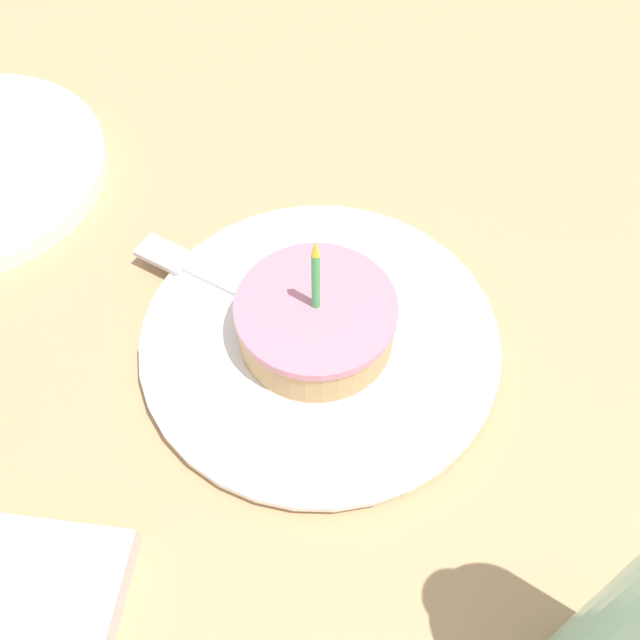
{
  "coord_description": "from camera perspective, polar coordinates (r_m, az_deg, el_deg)",
  "views": [
    {
      "loc": [
        -0.32,
        -0.02,
        0.48
      ],
      "look_at": [
        -0.01,
        0.02,
        0.03
      ],
      "focal_mm": 42.0,
      "sensor_mm": 36.0,
      "label": 1
    }
  ],
  "objects": [
    {
      "name": "plate",
      "position": [
        0.57,
        0.0,
        -1.53
      ],
      "size": [
        0.27,
        0.27,
        0.01
      ],
      "color": "white",
      "rests_on": "ground_plane"
    },
    {
      "name": "cake_slice",
      "position": [
        0.54,
        -0.3,
        -0.05
      ],
      "size": [
        0.12,
        0.12,
        0.11
      ],
      "color": "tan",
      "rests_on": "plate"
    },
    {
      "name": "fork",
      "position": [
        0.59,
        -7.83,
        3.07
      ],
      "size": [
        0.08,
        0.17,
        0.0
      ],
      "color": "silver",
      "rests_on": "plate"
    },
    {
      "name": "ground_plane",
      "position": [
        0.59,
        2.38,
        -2.79
      ],
      "size": [
        2.4,
        2.4,
        0.04
      ],
      "color": "tan",
      "rests_on": "ground"
    }
  ]
}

